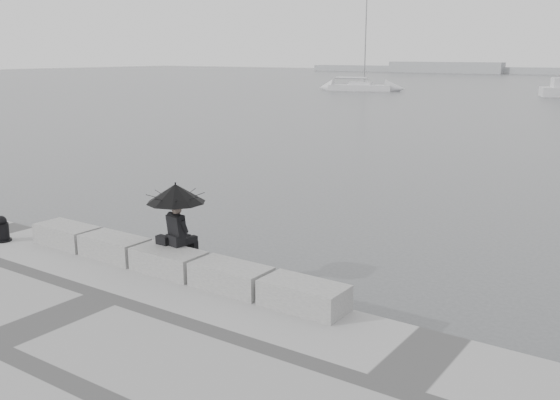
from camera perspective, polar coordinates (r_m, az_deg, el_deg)
The scene contains 10 objects.
ground at distance 14.05m, azimuth -8.72°, elevation -7.96°, with size 360.00×360.00×0.00m, color #444749.
stone_block_far_left at distance 15.98m, azimuth -18.88°, elevation -3.08°, with size 1.60×0.80×0.50m, color slate.
stone_block_left at distance 14.69m, azimuth -14.89°, elevation -4.21°, with size 1.60×0.80×0.50m, color slate.
stone_block_centre at distance 13.49m, azimuth -10.15°, elevation -5.54°, with size 1.60×0.80×0.50m, color slate.
stone_block_right at distance 12.41m, azimuth -4.50°, elevation -7.05°, with size 1.60×0.80×0.50m, color slate.
stone_block_far_right at distance 11.48m, azimuth 2.19°, elevation -8.74°, with size 1.60×0.80×0.50m, color slate.
seated_person at distance 13.46m, azimuth -9.52°, elevation 0.08°, with size 1.27×1.27×1.39m.
bag at distance 13.80m, azimuth -10.65°, elevation -3.62°, with size 0.30×0.17×0.19m, color black.
mooring_bollard at distance 16.88m, azimuth -24.07°, elevation -2.58°, with size 0.42×0.42×0.66m.
sailboat_left at distance 87.84m, azimuth 7.35°, elevation 10.21°, with size 8.85×4.79×12.90m.
Camera 1 is at (9.09, -9.45, 5.05)m, focal length 40.00 mm.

